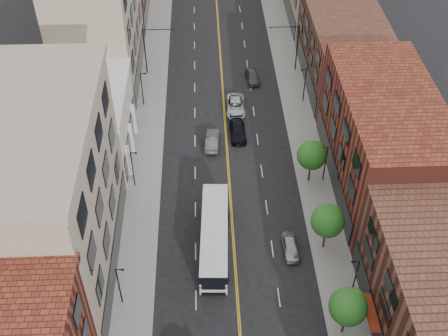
{
  "coord_description": "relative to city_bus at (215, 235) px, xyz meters",
  "views": [
    {
      "loc": [
        -2.61,
        -23.28,
        45.61
      ],
      "look_at": [
        -0.74,
        21.24,
        5.0
      ],
      "focal_mm": 45.0,
      "sensor_mm": 36.0,
      "label": 1
    }
  ],
  "objects": [
    {
      "name": "tree_r_2",
      "position": [
        11.39,
        -0.44,
        2.28
      ],
      "size": [
        3.4,
        3.4,
        5.59
      ],
      "color": "black",
      "rests_on": "sidewalk_right"
    },
    {
      "name": "signal_mast_right",
      "position": [
        12.27,
        33.49,
        2.8
      ],
      "size": [
        4.49,
        0.18,
        7.2
      ],
      "color": "black",
      "rests_on": "sidewalk_right"
    },
    {
      "name": "sidewalk_left",
      "position": [
        -8.0,
        20.49,
        -1.77
      ],
      "size": [
        4.0,
        110.0,
        0.15
      ],
      "primitive_type": "cube",
      "color": "gray",
      "rests_on": "ground"
    },
    {
      "name": "bldg_l_white",
      "position": [
        -15.0,
        16.49,
        2.15
      ],
      "size": [
        10.0,
        14.0,
        8.0
      ],
      "primitive_type": "cube",
      "color": "silver",
      "rests_on": "ground"
    },
    {
      "name": "lamp_l_1",
      "position": [
        -8.95,
        -6.51,
        1.12
      ],
      "size": [
        0.81,
        0.55,
        5.05
      ],
      "color": "black",
      "rests_on": "sidewalk_left"
    },
    {
      "name": "sidewalk_right",
      "position": [
        12.0,
        20.49,
        -1.77
      ],
      "size": [
        4.0,
        110.0,
        0.15
      ],
      "primitive_type": "cube",
      "color": "gray",
      "rests_on": "ground"
    },
    {
      "name": "city_bus",
      "position": [
        0.0,
        0.0,
        0.0
      ],
      "size": [
        3.42,
        12.48,
        3.18
      ],
      "rotation": [
        0.0,
        0.0,
        -0.05
      ],
      "color": "silver",
      "rests_on": "ground"
    },
    {
      "name": "car_parked_far",
      "position": [
        7.8,
        -0.92,
        -1.19
      ],
      "size": [
        1.68,
        3.92,
        1.32
      ],
      "primitive_type": "imported",
      "rotation": [
        0.0,
        0.0,
        0.03
      ],
      "color": "#A5A8AD",
      "rests_on": "ground"
    },
    {
      "name": "car_lane_b",
      "position": [
        3.54,
        23.76,
        -1.09
      ],
      "size": [
        2.67,
        5.53,
        1.52
      ],
      "primitive_type": "imported",
      "rotation": [
        0.0,
        0.0,
        -0.03
      ],
      "color": "silver",
      "rests_on": "ground"
    },
    {
      "name": "lamp_l_3",
      "position": [
        -8.95,
        25.49,
        1.12
      ],
      "size": [
        0.81,
        0.55,
        5.05
      ],
      "color": "black",
      "rests_on": "sidewalk_left"
    },
    {
      "name": "tree_r_1",
      "position": [
        11.39,
        -10.44,
        2.28
      ],
      "size": [
        3.4,
        3.4,
        5.59
      ],
      "color": "black",
      "rests_on": "sidewalk_right"
    },
    {
      "name": "car_lane_a",
      "position": [
        3.5,
        18.4,
        -1.14
      ],
      "size": [
        2.13,
        4.96,
        1.43
      ],
      "primitive_type": "imported",
      "rotation": [
        0.0,
        0.0,
        0.03
      ],
      "color": "black",
      "rests_on": "ground"
    },
    {
      "name": "car_lane_behind",
      "position": [
        0.2,
        16.65,
        -1.09
      ],
      "size": [
        2.01,
        4.74,
        1.52
      ],
      "primitive_type": "imported",
      "rotation": [
        0.0,
        0.0,
        3.05
      ],
      "color": "#4F4E53",
      "rests_on": "ground"
    },
    {
      "name": "lamp_r_2",
      "position": [
        12.95,
        9.49,
        1.12
      ],
      "size": [
        0.81,
        0.55,
        5.05
      ],
      "color": "black",
      "rests_on": "sidewalk_right"
    },
    {
      "name": "tree_r_3",
      "position": [
        11.39,
        9.56,
        2.28
      ],
      "size": [
        3.4,
        3.4,
        5.59
      ],
      "color": "black",
      "rests_on": "sidewalk_right"
    },
    {
      "name": "bldg_r_mid",
      "position": [
        19.0,
        9.49,
        4.15
      ],
      "size": [
        10.0,
        22.0,
        12.0
      ],
      "primitive_type": "cube",
      "color": "#5E2318",
      "rests_on": "ground"
    },
    {
      "name": "bldg_l_far_a",
      "position": [
        -15.0,
        33.49,
        7.15
      ],
      "size": [
        10.0,
        20.0,
        18.0
      ],
      "primitive_type": "cube",
      "color": "gray",
      "rests_on": "ground"
    },
    {
      "name": "car_lane_c",
      "position": [
        6.42,
        30.96,
        -1.13
      ],
      "size": [
        2.11,
        4.35,
        1.43
      ],
      "primitive_type": "imported",
      "rotation": [
        0.0,
        0.0,
        0.1
      ],
      "color": "#424146",
      "rests_on": "ground"
    },
    {
      "name": "lamp_r_1",
      "position": [
        12.95,
        -6.51,
        1.12
      ],
      "size": [
        0.81,
        0.55,
        5.05
      ],
      "color": "black",
      "rests_on": "sidewalk_right"
    },
    {
      "name": "bldg_r_far_a",
      "position": [
        19.0,
        30.49,
        3.15
      ],
      "size": [
        10.0,
        20.0,
        10.0
      ],
      "primitive_type": "cube",
      "color": "#592F23",
      "rests_on": "ground"
    },
    {
      "name": "lamp_r_3",
      "position": [
        12.95,
        25.49,
        1.12
      ],
      "size": [
        0.81,
        0.55,
        5.05
      ],
      "color": "black",
      "rests_on": "sidewalk_right"
    },
    {
      "name": "lamp_l_2",
      "position": [
        -8.95,
        9.49,
        1.12
      ],
      "size": [
        0.81,
        0.55,
        5.05
      ],
      "color": "black",
      "rests_on": "sidewalk_left"
    },
    {
      "name": "signal_mast_left",
      "position": [
        -8.27,
        33.49,
        2.8
      ],
      "size": [
        4.49,
        0.18,
        7.2
      ],
      "color": "black",
      "rests_on": "sidewalk_left"
    },
    {
      "name": "bldg_l_tanoffice",
      "position": [
        -15.0,
        -1.51,
        7.15
      ],
      "size": [
        10.0,
        22.0,
        18.0
      ],
      "primitive_type": "cube",
      "color": "gray",
      "rests_on": "ground"
    }
  ]
}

